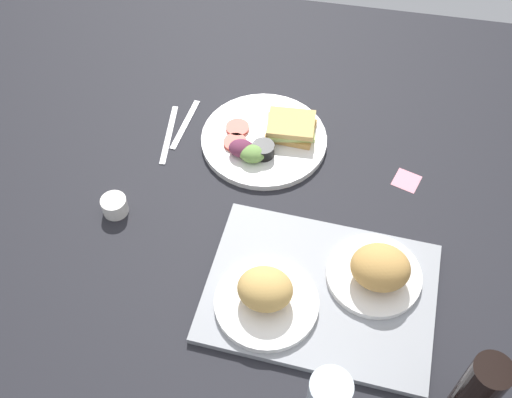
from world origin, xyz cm
name	(u,v)px	position (x,y,z in cm)	size (l,w,h in cm)	color
ground_plane	(267,205)	(0.00, 0.00, -1.50)	(190.00, 150.00, 3.00)	black
serving_tray	(320,292)	(-14.45, 21.14, 0.80)	(45.00, 33.00, 1.60)	gray
bread_plate_near	(378,270)	(-24.89, 16.74, 5.32)	(19.12, 19.12, 9.35)	white
bread_plate_far	(266,295)	(-4.22, 25.87, 4.70)	(20.39, 20.39, 8.69)	white
plate_with_salad	(266,139)	(3.24, -16.84, 1.65)	(29.94, 29.94, 5.40)	white
soda_bottle	(475,395)	(-41.41, 40.72, 10.70)	(6.40, 6.40, 21.40)	black
espresso_cup	(115,206)	(32.18, 9.01, 2.00)	(5.60, 5.60, 4.00)	silver
fork	(185,124)	(23.89, -19.25, 0.25)	(17.00, 1.40, 0.50)	#B7B7BC
knife	(169,134)	(26.89, -15.25, 0.25)	(19.00, 1.40, 0.50)	#B7B7BC
sticky_note	(407,180)	(-30.24, -11.53, 0.06)	(5.60, 5.60, 0.12)	pink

